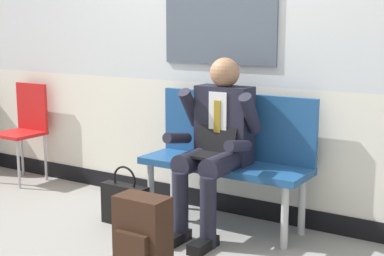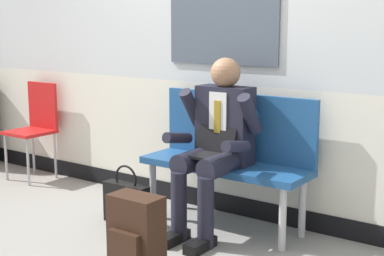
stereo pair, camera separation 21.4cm
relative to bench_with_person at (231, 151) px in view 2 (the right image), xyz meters
name	(u,v)px [view 2 (the right image)]	position (x,y,z in m)	size (l,w,h in m)	color
ground_plane	(176,226)	(-0.29, -0.28, -0.56)	(18.00, 18.00, 0.00)	gray
station_wall	(219,45)	(-0.29, 0.27, 0.75)	(5.71, 0.16, 2.61)	silver
bench_with_person	(231,151)	(0.00, 0.00, 0.00)	(1.25, 0.42, 0.96)	navy
person_seated	(215,142)	(0.00, -0.20, 0.10)	(0.57, 0.70, 1.23)	#1E1E2D
backpack	(136,236)	(0.00, -1.04, -0.32)	(0.32, 0.22, 0.48)	#331E14
handbag	(126,202)	(-0.62, -0.44, -0.39)	(0.38, 0.10, 0.45)	black
folding_chair	(36,121)	(-2.18, 0.02, -0.01)	(0.38, 0.38, 0.91)	red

